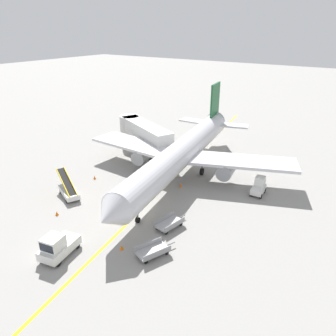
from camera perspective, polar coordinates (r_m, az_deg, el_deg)
ground_plane at (r=35.27m, az=-6.41°, el=-7.57°), size 300.00×300.00×0.00m
taxi_line_yellow at (r=38.68m, az=-1.68°, el=-4.39°), size 13.55×78.94×0.01m
airliner at (r=41.54m, az=2.62°, el=2.82°), size 28.22×35.24×10.10m
jet_bridge at (r=50.08m, az=-4.65°, el=6.61°), size 12.75×7.73×4.85m
pushback_tug at (r=29.95m, az=-18.88°, el=-12.92°), size 2.56×3.90×2.20m
baggage_tug_near_wing at (r=39.52m, az=15.70°, el=-3.19°), size 1.48×2.48×2.10m
belt_loader_forward_hold at (r=39.33m, az=-17.09°, el=-3.75°), size 5.07×3.21×2.59m
baggage_cart_loaded at (r=28.83m, az=-2.68°, el=-14.35°), size 2.50×3.78×0.94m
baggage_cart_empty_trailing at (r=32.23m, az=0.25°, el=-9.72°), size 2.04×3.84×0.94m
ground_crew_marshaller at (r=35.37m, az=-10.06°, el=-6.00°), size 0.36×0.24×1.70m
ground_crew_wing_walker at (r=36.04m, az=-9.01°, el=-5.31°), size 0.36×0.24×1.70m
safety_cone_nose_left at (r=38.06m, az=-5.91°, el=-4.65°), size 0.36×0.36×0.44m
safety_cone_nose_right at (r=29.86m, az=-8.17°, el=-13.67°), size 0.36×0.36×0.44m
safety_cone_wingtip_left at (r=40.03m, az=2.23°, el=-3.02°), size 0.36×0.36×0.44m
safety_cone_wingtip_right at (r=36.20m, az=-18.98°, el=-7.55°), size 0.36×0.36×0.44m
safety_cone_tail_area at (r=43.06m, az=-12.80°, el=-1.62°), size 0.36×0.36×0.44m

